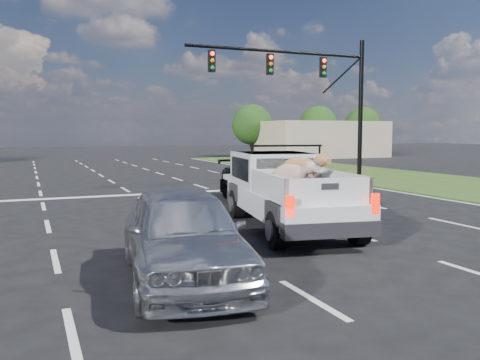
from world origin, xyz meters
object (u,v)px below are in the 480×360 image
at_px(traffic_signal, 319,86).
at_px(pickup_truck, 286,189).
at_px(black_coupe, 265,182).
at_px(silver_sedan, 183,234).

bearing_deg(traffic_signal, pickup_truck, -125.78).
distance_m(traffic_signal, black_coupe, 7.83).
xyz_separation_m(traffic_signal, silver_sedan, (-10.47, -12.78, -3.92)).
bearing_deg(pickup_truck, black_coupe, 81.00).
bearing_deg(pickup_truck, silver_sedan, -126.89).
distance_m(pickup_truck, black_coupe, 4.87).
bearing_deg(black_coupe, pickup_truck, -108.40).
bearing_deg(pickup_truck, traffic_signal, 64.23).
bearing_deg(black_coupe, traffic_signal, 42.82).
bearing_deg(traffic_signal, black_coupe, -137.78).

